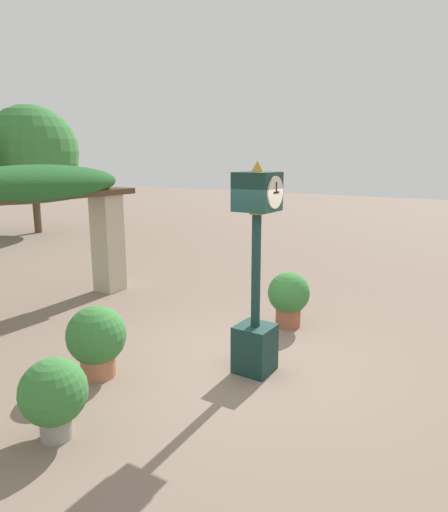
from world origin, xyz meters
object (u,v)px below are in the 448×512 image
Objects in this scene: potted_plant_near_left at (97,339)px; potted_plant_far_left at (54,394)px; potted_plant_near_right at (289,296)px; pedestal_clock at (256,278)px.

potted_plant_near_left is 1.11× the size of potted_plant_far_left.
potted_plant_far_left is at bearing -149.90° from potted_plant_near_left.
potted_plant_far_left is (-4.28, 0.67, -0.05)m from potted_plant_near_right.
pedestal_clock is 2.93× the size of potted_plant_near_left.
potted_plant_near_left reaches higher than potted_plant_near_right.
pedestal_clock is at bearing -22.31° from potted_plant_far_left.
potted_plant_near_right is at bearing -24.12° from potted_plant_near_left.
potted_plant_near_left is 1.40m from potted_plant_far_left.
pedestal_clock reaches higher than potted_plant_near_left.
potted_plant_near_left is (-1.25, 1.71, -0.79)m from pedestal_clock.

